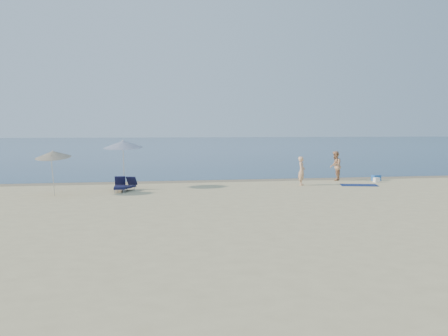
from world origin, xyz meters
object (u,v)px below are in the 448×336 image
object	(u,v)px
person_left	(302,171)
umbrella_near	(123,144)
person_right	(335,166)
blue_cooler	(376,178)

from	to	relation	value
person_left	umbrella_near	xyz separation A→B (m)	(-9.46, 0.32, 1.49)
person_right	umbrella_near	xyz separation A→B (m)	(-12.34, -1.88, 1.40)
person_left	blue_cooler	bearing A→B (deg)	-46.05
blue_cooler	umbrella_near	world-z (taller)	umbrella_near
person_left	blue_cooler	xyz separation A→B (m)	(5.15, 1.54, -0.61)
person_right	umbrella_near	size ratio (longest dim) A/B	0.67
person_right	umbrella_near	world-z (taller)	umbrella_near
person_left	person_right	size ratio (longest dim) A/B	0.89
person_left	person_right	world-z (taller)	person_right
blue_cooler	umbrella_near	xyz separation A→B (m)	(-14.62, -1.21, 2.10)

